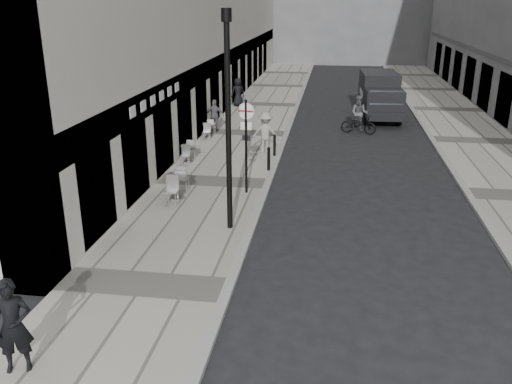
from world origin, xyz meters
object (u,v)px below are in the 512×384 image
lamppost (228,113)px  cyclist (359,119)px  walking_man (13,326)px  panel_van (380,93)px  sign_post (246,134)px

lamppost → cyclist: lamppost is taller
walking_man → panel_van: (7.97, 23.61, 0.38)m
panel_van → cyclist: 4.20m
walking_man → panel_van: panel_van is taller
panel_van → lamppost: bearing=-110.7°
sign_post → lamppost: bearing=-84.1°
walking_man → sign_post: 10.30m
cyclist → lamppost: bearing=-94.3°
walking_man → lamppost: 7.75m
lamppost → cyclist: 13.73m
walking_man → sign_post: size_ratio=0.56×
walking_man → sign_post: bearing=53.6°
walking_man → sign_post: sign_post is taller
walking_man → sign_post: (2.58, 9.91, 1.16)m
walking_man → cyclist: walking_man is taller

